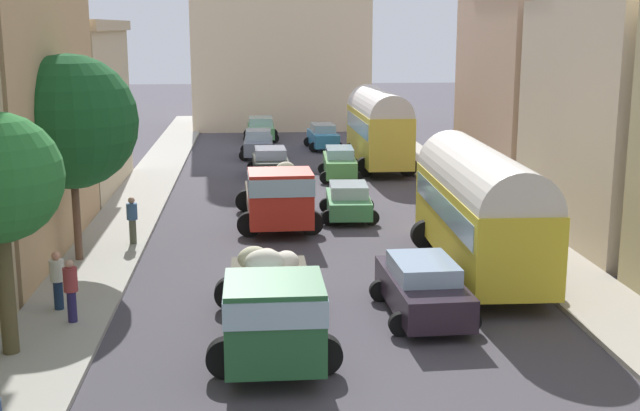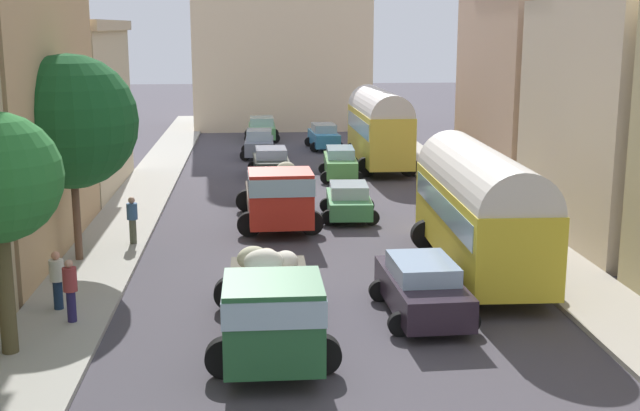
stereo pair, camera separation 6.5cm
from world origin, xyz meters
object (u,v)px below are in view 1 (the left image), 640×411
(car_4, at_px, (423,287))
(car_7, at_px, (323,136))
(pedestrian_1, at_px, (71,289))
(pedestrian_3, at_px, (132,219))
(car_0, at_px, (271,187))
(parked_bus_0, at_px, (480,204))
(car_6, at_px, (339,163))
(parked_bus_1, at_px, (378,124))
(car_3, at_px, (261,129))
(car_5, at_px, (348,201))
(cargo_truck_0, at_px, (273,303))
(car_2, at_px, (259,144))
(pedestrian_2, at_px, (57,279))
(car_1, at_px, (270,162))
(cargo_truck_1, at_px, (279,195))

(car_4, relative_size, car_7, 1.09)
(pedestrian_1, height_order, pedestrian_3, pedestrian_3)
(car_0, height_order, car_4, car_4)
(parked_bus_0, height_order, car_7, parked_bus_0)
(car_0, bearing_deg, car_6, 58.12)
(car_6, bearing_deg, parked_bus_1, 52.15)
(car_3, height_order, car_5, car_3)
(cargo_truck_0, xyz_separation_m, car_3, (0.21, 37.38, -0.42))
(car_2, bearing_deg, car_0, -88.16)
(pedestrian_2, relative_size, pedestrian_3, 0.96)
(car_1, distance_m, car_4, 21.59)
(parked_bus_0, xyz_separation_m, cargo_truck_1, (-5.98, 6.35, -0.89))
(car_4, relative_size, car_5, 1.18)
(parked_bus_0, relative_size, car_7, 2.27)
(cargo_truck_1, bearing_deg, car_7, 80.45)
(parked_bus_0, height_order, car_6, parked_bus_0)
(parked_bus_0, bearing_deg, pedestrian_3, 160.80)
(cargo_truck_1, xyz_separation_m, pedestrian_1, (-5.62, -10.28, -0.26))
(car_0, height_order, car_2, car_2)
(cargo_truck_1, distance_m, car_7, 20.86)
(car_5, bearing_deg, pedestrian_2, -130.42)
(parked_bus_1, relative_size, car_6, 1.95)
(cargo_truck_1, bearing_deg, car_5, 24.88)
(parked_bus_1, xyz_separation_m, pedestrian_2, (-12.00, -22.53, -1.39))
(parked_bus_0, distance_m, car_5, 8.41)
(car_2, relative_size, car_6, 0.88)
(pedestrian_1, bearing_deg, car_5, 53.94)
(car_0, xyz_separation_m, car_5, (2.98, -3.12, -0.01))
(parked_bus_0, relative_size, car_2, 2.40)
(cargo_truck_0, height_order, car_6, cargo_truck_0)
(parked_bus_1, bearing_deg, cargo_truck_0, -103.99)
(car_4, distance_m, pedestrian_3, 11.55)
(car_0, xyz_separation_m, pedestrian_1, (-5.45, -14.70, 0.28))
(car_2, distance_m, car_3, 7.55)
(parked_bus_1, height_order, pedestrian_3, parked_bus_1)
(car_6, height_order, pedestrian_3, pedestrian_3)
(pedestrian_2, distance_m, pedestrian_3, 6.85)
(car_7, bearing_deg, cargo_truck_0, -96.97)
(parked_bus_1, distance_m, car_2, 7.82)
(car_2, height_order, car_4, car_2)
(parked_bus_1, height_order, car_5, parked_bus_1)
(car_1, distance_m, pedestrian_1, 22.08)
(pedestrian_1, bearing_deg, car_7, 73.60)
(pedestrian_3, bearing_deg, cargo_truck_0, -65.13)
(car_1, xyz_separation_m, car_6, (3.45, -0.94, 0.05))
(cargo_truck_1, xyz_separation_m, pedestrian_3, (-5.14, -2.48, -0.25))
(pedestrian_2, bearing_deg, car_2, 78.18)
(parked_bus_0, relative_size, pedestrian_1, 5.13)
(cargo_truck_1, bearing_deg, pedestrian_1, -118.67)
(cargo_truck_0, distance_m, car_0, 16.80)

